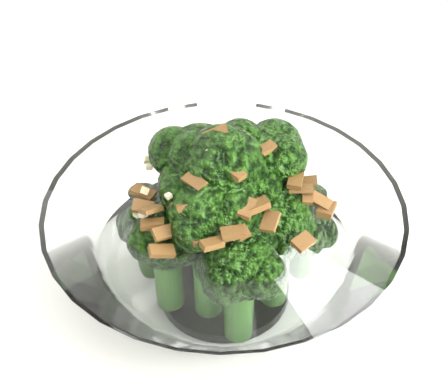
% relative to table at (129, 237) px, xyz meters
% --- Properties ---
extents(table, '(1.37, 1.09, 0.75)m').
position_rel_table_xyz_m(table, '(0.00, 0.00, 0.00)').
color(table, white).
rests_on(table, ground).
extents(broccoli_dish, '(0.21, 0.21, 0.13)m').
position_rel_table_xyz_m(broccoli_dish, '(0.12, -0.08, 0.12)').
color(broccoli_dish, white).
rests_on(broccoli_dish, table).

